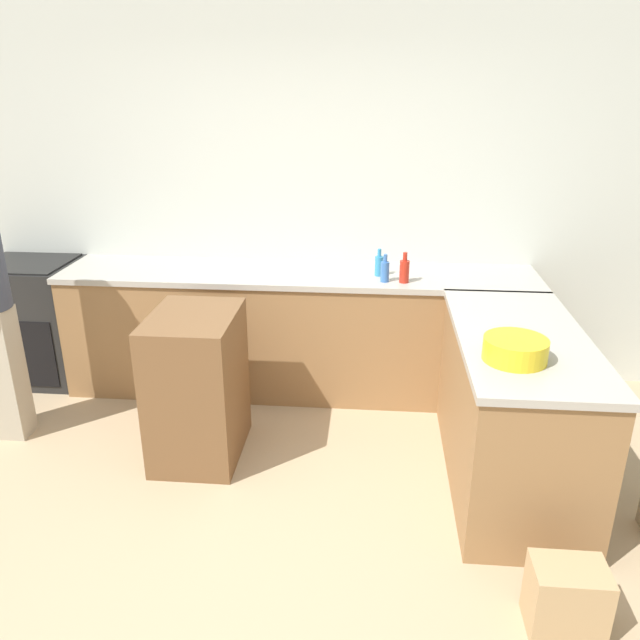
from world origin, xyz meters
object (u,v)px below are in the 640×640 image
range_oven (35,321)px  paper_bag (566,598)px  island_table (197,386)px  mixing_bowl (515,349)px  hot_sauce_bottle (404,271)px  water_bottle_blue (385,271)px  dish_soap_bottle (379,265)px

range_oven → paper_bag: (3.42, -2.13, -0.30)m
island_table → paper_bag: (1.89, -1.19, -0.30)m
range_oven → mixing_bowl: mixing_bowl is taller
mixing_bowl → paper_bag: 1.11m
mixing_bowl → hot_sauce_bottle: size_ratio=1.50×
paper_bag → range_oven: bearing=148.0°
island_table → hot_sauce_bottle: 1.55m
paper_bag → water_bottle_blue: bearing=111.8°
mixing_bowl → dish_soap_bottle: size_ratio=1.63×
mixing_bowl → water_bottle_blue: bearing=117.3°
water_bottle_blue → mixing_bowl: bearing=-62.7°
mixing_bowl → dish_soap_bottle: bearing=116.3°
water_bottle_blue → dish_soap_bottle: dish_soap_bottle is taller
range_oven → hot_sauce_bottle: (2.77, -0.20, 0.54)m
dish_soap_bottle → mixing_bowl: bearing=-63.7°
mixing_bowl → water_bottle_blue: 1.35m
island_table → mixing_bowl: size_ratio=2.96×
mixing_bowl → water_bottle_blue: size_ratio=1.64×
dish_soap_bottle → island_table: bearing=-140.6°
range_oven → dish_soap_bottle: bearing=-1.3°
range_oven → paper_bag: range_oven is taller
island_table → dish_soap_bottle: size_ratio=4.82×
paper_bag → island_table: bearing=147.8°
water_bottle_blue → island_table: bearing=-146.1°
range_oven → water_bottle_blue: 2.70m
water_bottle_blue → paper_bag: water_bottle_blue is taller
dish_soap_bottle → hot_sauce_bottle: bearing=-39.5°
range_oven → hot_sauce_bottle: hot_sauce_bottle is taller
hot_sauce_bottle → paper_bag: hot_sauce_bottle is taller
island_table → water_bottle_blue: size_ratio=4.85×
island_table → mixing_bowl: bearing=-14.6°
paper_bag → mixing_bowl: bearing=101.8°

